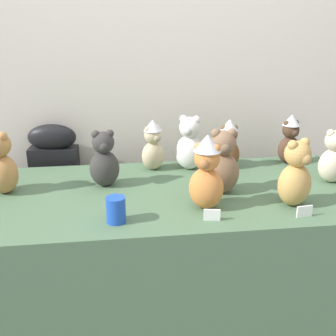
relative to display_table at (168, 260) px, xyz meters
The scene contains 16 objects.
wall_back 1.14m from the display_table, 90.00° to the left, with size 7.00×0.08×2.60m, color silver.
display_table is the anchor object (origin of this frame).
instrument_case 0.84m from the display_table, 137.00° to the left, with size 0.29×0.14×0.98m.
teddy_bear_chestnut 0.70m from the display_table, 38.14° to the left, with size 0.13×0.11×0.28m.
teddy_bear_charcoal 0.61m from the display_table, 159.19° to the left, with size 0.16×0.14×0.29m.
teddy_bear_honey 0.78m from the display_table, 22.59° to the right, with size 0.20×0.18×0.31m.
teddy_bear_ginger 0.60m from the display_table, 55.67° to the right, with size 0.19×0.18×0.34m.
teddy_bear_snow 0.62m from the display_table, 62.67° to the left, with size 0.19×0.18×0.30m.
teddy_bear_cocoa 0.96m from the display_table, 23.76° to the left, with size 0.15×0.13×0.28m.
teddy_bear_cream 0.98m from the display_table, ahead, with size 0.15×0.13×0.28m.
teddy_bear_mocha 0.59m from the display_table, ahead, with size 0.17×0.15×0.32m.
teddy_bear_sand 0.61m from the display_table, 97.27° to the left, with size 0.16×0.15×0.28m.
teddy_bear_caramel 0.94m from the display_table, behind, with size 0.20×0.20×0.31m.
party_cup_blue 0.58m from the display_table, 130.99° to the right, with size 0.08×0.08×0.11m, color blue.
name_card_front_left 0.54m from the display_table, 66.76° to the right, with size 0.07×0.01×0.05m, color white.
name_card_front_middle 0.76m from the display_table, 32.81° to the right, with size 0.07×0.01×0.05m, color white.
Camera 1 is at (-0.24, -1.62, 1.57)m, focal length 45.38 mm.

